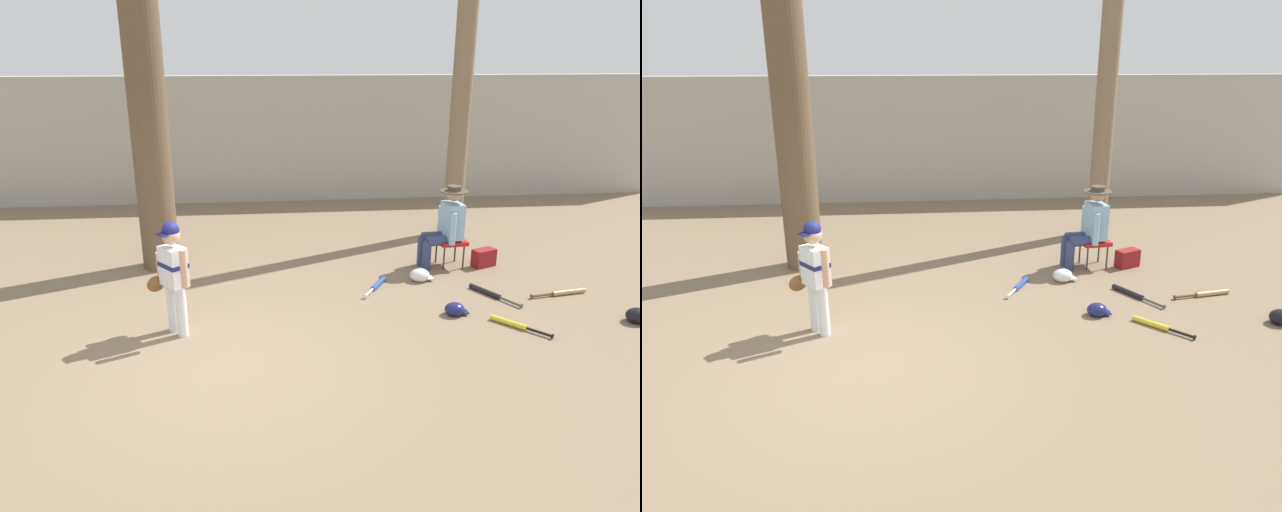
# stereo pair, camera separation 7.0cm
# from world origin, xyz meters

# --- Properties ---
(ground_plane) EXTENTS (60.00, 60.00, 0.00)m
(ground_plane) POSITION_xyz_m (0.00, 0.00, 0.00)
(ground_plane) COLOR #7F6B51
(concrete_back_wall) EXTENTS (18.00, 0.36, 2.53)m
(concrete_back_wall) POSITION_xyz_m (0.00, 7.07, 1.27)
(concrete_back_wall) COLOR #ADA89E
(concrete_back_wall) RESTS_ON ground
(tree_near_player) EXTENTS (0.87, 0.87, 6.17)m
(tree_near_player) POSITION_xyz_m (-1.12, 3.11, 2.62)
(tree_near_player) COLOR brown
(tree_near_player) RESTS_ON ground
(tree_behind_spectator) EXTENTS (0.44, 0.44, 5.31)m
(tree_behind_spectator) POSITION_xyz_m (3.66, 4.34, 2.44)
(tree_behind_spectator) COLOR #7F6B51
(tree_behind_spectator) RESTS_ON ground
(young_ballplayer) EXTENTS (0.54, 0.48, 1.31)m
(young_ballplayer) POSITION_xyz_m (-0.62, 0.86, 0.74)
(young_ballplayer) COLOR white
(young_ballplayer) RESTS_ON ground
(folding_stool) EXTENTS (0.43, 0.43, 0.41)m
(folding_stool) POSITION_xyz_m (3.10, 2.69, 0.36)
(folding_stool) COLOR red
(folding_stool) RESTS_ON ground
(seated_spectator) EXTENTS (0.67, 0.54, 1.20)m
(seated_spectator) POSITION_xyz_m (3.01, 2.69, 0.64)
(seated_spectator) COLOR navy
(seated_spectator) RESTS_ON ground
(handbag_beside_stool) EXTENTS (0.38, 0.30, 0.26)m
(handbag_beside_stool) POSITION_xyz_m (3.60, 2.62, 0.13)
(handbag_beside_stool) COLOR maroon
(handbag_beside_stool) RESTS_ON ground
(bat_blue_youth) EXTENTS (0.42, 0.64, 0.07)m
(bat_blue_youth) POSITION_xyz_m (1.88, 1.96, 0.03)
(bat_blue_youth) COLOR #2347AD
(bat_blue_youth) RESTS_ON ground
(bat_black_composite) EXTENTS (0.45, 0.75, 0.07)m
(bat_black_composite) POSITION_xyz_m (3.27, 1.54, 0.03)
(bat_black_composite) COLOR black
(bat_black_composite) RESTS_ON ground
(bat_yellow_trainer) EXTENTS (0.54, 0.60, 0.07)m
(bat_yellow_trainer) POSITION_xyz_m (3.22, 0.62, 0.03)
(bat_yellow_trainer) COLOR yellow
(bat_yellow_trainer) RESTS_ON ground
(bat_wood_tan) EXTENTS (0.80, 0.19, 0.07)m
(bat_wood_tan) POSITION_xyz_m (4.26, 1.46, 0.03)
(bat_wood_tan) COLOR tan
(bat_wood_tan) RESTS_ON ground
(batting_helmet_black) EXTENTS (0.32, 0.25, 0.18)m
(batting_helmet_black) POSITION_xyz_m (4.71, 0.59, 0.08)
(batting_helmet_black) COLOR black
(batting_helmet_black) RESTS_ON ground
(batting_helmet_navy) EXTENTS (0.29, 0.22, 0.17)m
(batting_helmet_navy) POSITION_xyz_m (2.64, 1.01, 0.07)
(batting_helmet_navy) COLOR navy
(batting_helmet_navy) RESTS_ON ground
(batting_helmet_white) EXTENTS (0.32, 0.25, 0.19)m
(batting_helmet_white) POSITION_xyz_m (2.51, 2.14, 0.08)
(batting_helmet_white) COLOR silver
(batting_helmet_white) RESTS_ON ground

